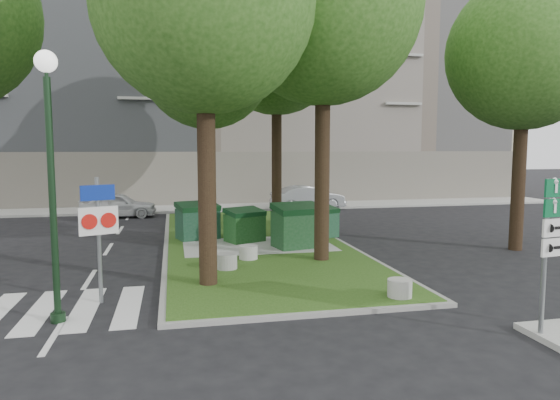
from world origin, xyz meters
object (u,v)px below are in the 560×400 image
object	(u,v)px
bollard_left	(227,261)
car_silver	(308,198)
dumpster_a	(198,221)
tree_median_mid	(209,49)
dumpster_d	(319,222)
street_lamp	(50,155)
dumpster_c	(298,226)
bollard_right	(400,288)
tree_street_right	(527,38)
car_white	(118,205)
dumpster_b	(245,225)
litter_bin	(313,222)
bollard_mid	(248,252)
traffic_sign_pole	(98,223)
tree_median_far	(278,34)

from	to	relation	value
bollard_left	car_silver	distance (m)	14.39
dumpster_a	car_silver	xyz separation A→B (m)	(6.47, 8.34, -0.10)
tree_median_mid	dumpster_d	distance (m)	7.47
street_lamp	car_silver	size ratio (longest dim) A/B	1.30
dumpster_c	bollard_right	size ratio (longest dim) A/B	3.29
bollard_right	tree_street_right	bearing A→B (deg)	35.13
car_white	dumpster_c	bearing A→B (deg)	-142.34
dumpster_d	tree_street_right	bearing A→B (deg)	-46.06
dumpster_b	litter_bin	distance (m)	3.58
bollard_mid	car_silver	xyz separation A→B (m)	(5.17, 12.03, 0.35)
bollard_right	street_lamp	bearing A→B (deg)	178.19
tree_median_mid	dumpster_a	xyz separation A→B (m)	(-0.53, -0.37, -6.21)
dumpster_a	dumpster_b	distance (m)	1.84
dumpster_d	dumpster_b	bearing A→B (deg)	165.99
dumpster_a	car_white	bearing A→B (deg)	98.22
dumpster_c	bollard_mid	xyz separation A→B (m)	(-1.89, -1.40, -0.51)
dumpster_b	car_silver	xyz separation A→B (m)	(4.87, 9.25, -0.03)
bollard_right	traffic_sign_pole	distance (m)	6.83
street_lamp	car_silver	world-z (taller)	street_lamp
dumpster_a	dumpster_b	bearing A→B (deg)	-46.90
tree_median_far	street_lamp	xyz separation A→B (m)	(-6.88, -11.33, -5.01)
tree_street_right	traffic_sign_pole	world-z (taller)	tree_street_right
dumpster_b	bollard_left	size ratio (longest dim) A/B	2.68
dumpster_c	car_white	bearing A→B (deg)	112.50
litter_bin	traffic_sign_pole	world-z (taller)	traffic_sign_pole
street_lamp	dumpster_a	bearing A→B (deg)	68.45
dumpster_b	bollard_mid	bearing A→B (deg)	-120.31
dumpster_c	car_silver	bearing A→B (deg)	60.54
car_silver	dumpster_a	bearing A→B (deg)	137.08
street_lamp	tree_median_mid	bearing A→B (deg)	66.19
bollard_mid	litter_bin	bearing A→B (deg)	54.34
tree_median_mid	car_white	xyz separation A→B (m)	(-4.05, 7.00, -6.36)
tree_median_far	dumpster_b	distance (m)	8.99
tree_median_far	street_lamp	distance (m)	14.17
dumpster_b	bollard_mid	size ratio (longest dim) A/B	2.76
tree_street_right	car_silver	bearing A→B (deg)	108.73
dumpster_d	bollard_mid	xyz separation A→B (m)	(-3.14, -3.07, -0.37)
tree_median_far	litter_bin	distance (m)	8.28
dumpster_c	dumpster_d	bearing A→B (deg)	40.92
bollard_right	street_lamp	world-z (taller)	street_lamp
traffic_sign_pole	bollard_right	bearing A→B (deg)	-33.61
tree_median_mid	street_lamp	xyz separation A→B (m)	(-3.68, -8.33, -3.67)
tree_median_mid	street_lamp	world-z (taller)	tree_median_mid
bollard_right	dumpster_c	bearing A→B (deg)	98.20
dumpster_b	litter_bin	size ratio (longest dim) A/B	2.32
dumpster_c	bollard_left	world-z (taller)	dumpster_c
dumpster_d	traffic_sign_pole	world-z (taller)	traffic_sign_pole
dumpster_c	litter_bin	bearing A→B (deg)	53.69
dumpster_c	tree_median_mid	bearing A→B (deg)	122.81
tree_street_right	car_white	world-z (taller)	tree_street_right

